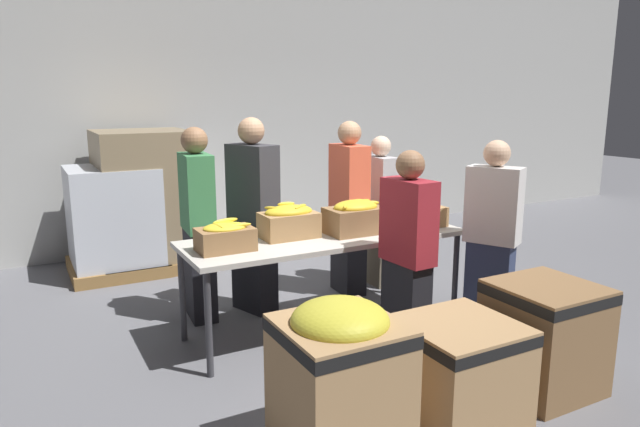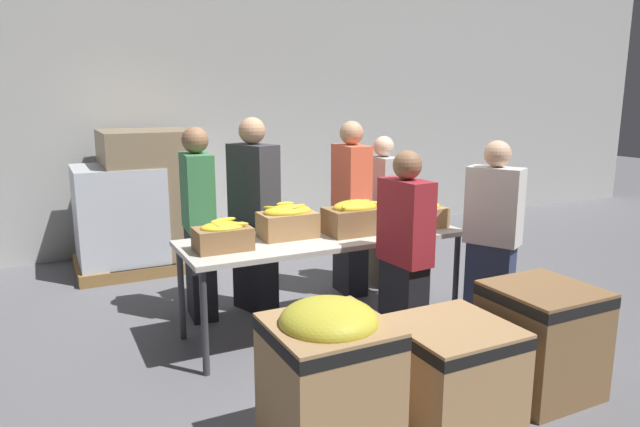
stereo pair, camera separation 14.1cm
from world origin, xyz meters
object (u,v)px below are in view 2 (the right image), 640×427
sorting_table (324,242)px  banana_box_2 (355,217)px  donation_bin_2 (541,336)px  banana_box_3 (419,214)px  volunteer_2 (351,209)px  donation_bin_1 (452,368)px  donation_bin_0 (328,376)px  volunteer_3 (404,258)px  volunteer_4 (199,225)px  banana_box_1 (288,221)px  pallet_stack_0 (120,220)px  volunteer_0 (254,217)px  pallet_stack_2 (154,202)px  volunteer_1 (492,239)px  pallet_stack_1 (151,200)px  volunteer_5 (382,212)px  banana_box_0 (223,236)px

sorting_table → banana_box_2: bearing=-9.3°
donation_bin_2 → banana_box_3: bearing=87.2°
volunteer_2 → donation_bin_2: bearing=7.8°
donation_bin_1 → donation_bin_0: bearing=-180.0°
volunteer_3 → volunteer_4: 1.86m
banana_box_1 → pallet_stack_0: pallet_stack_0 is taller
volunteer_0 → pallet_stack_2: volunteer_0 is taller
banana_box_2 → donation_bin_2: (0.55, -1.51, -0.57)m
volunteer_1 → pallet_stack_1: 3.85m
donation_bin_1 → volunteer_1: bearing=38.7°
volunteer_0 → donation_bin_1: size_ratio=2.65×
pallet_stack_2 → volunteer_5: bearing=-42.7°
banana_box_3 → pallet_stack_1: bearing=124.3°
volunteer_2 → donation_bin_2: size_ratio=2.34×
banana_box_0 → donation_bin_1: 1.87m
volunteer_0 → donation_bin_2: (1.16, -2.27, -0.48)m
banana_box_3 → donation_bin_0: banana_box_3 is taller
sorting_table → pallet_stack_0: bearing=117.0°
pallet_stack_0 → volunteer_0: bearing=-62.4°
volunteer_0 → pallet_stack_0: size_ratio=1.48×
volunteer_3 → donation_bin_0: 1.38m
donation_bin_1 → pallet_stack_1: bearing=103.6°
volunteer_1 → donation_bin_2: (-0.40, -0.92, -0.40)m
volunteer_0 → volunteer_3: (0.64, -1.44, -0.10)m
banana_box_3 → donation_bin_1: (-0.81, -1.46, -0.61)m
volunteer_2 → donation_bin_0: (-1.43, -2.28, -0.37)m
donation_bin_2 → volunteer_5: bearing=83.6°
donation_bin_2 → pallet_stack_2: size_ratio=0.48×
banana_box_3 → volunteer_5: (0.19, 0.88, -0.17)m
donation_bin_1 → pallet_stack_2: pallet_stack_2 is taller
banana_box_2 → pallet_stack_0: pallet_stack_0 is taller
banana_box_2 → pallet_stack_2: size_ratio=0.32×
banana_box_2 → donation_bin_2: 1.70m
volunteer_1 → pallet_stack_2: 3.86m
volunteer_4 → pallet_stack_0: size_ratio=1.42×
sorting_table → banana_box_1: size_ratio=5.22×
donation_bin_2 → volunteer_1: bearing=66.3°
sorting_table → banana_box_0: size_ratio=5.69×
banana_box_2 → donation_bin_2: banana_box_2 is taller
banana_box_1 → pallet_stack_1: size_ratio=0.29×
donation_bin_0 → donation_bin_2: size_ratio=1.23×
banana_box_3 → donation_bin_2: (-0.07, -1.46, -0.55)m
banana_box_1 → volunteer_4: 0.87m
banana_box_1 → banana_box_2: banana_box_2 is taller
pallet_stack_0 → volunteer_1: bearing=-51.5°
banana_box_0 → volunteer_5: size_ratio=0.27×
volunteer_0 → volunteer_5: (1.42, 0.08, -0.11)m
banana_box_0 → donation_bin_1: size_ratio=0.62×
banana_box_0 → volunteer_4: (0.03, 0.80, -0.09)m
sorting_table → donation_bin_1: 1.61m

